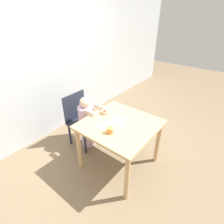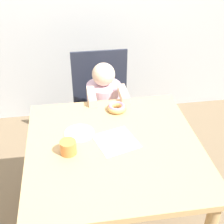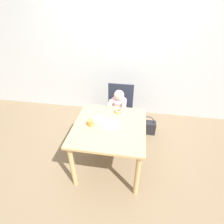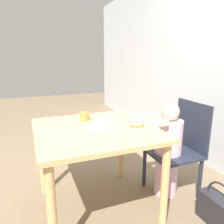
{
  "view_description": "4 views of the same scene",
  "coord_description": "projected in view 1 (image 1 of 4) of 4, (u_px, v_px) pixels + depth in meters",
  "views": [
    {
      "loc": [
        -1.56,
        -1.1,
        2.04
      ],
      "look_at": [
        0.01,
        0.14,
        0.86
      ],
      "focal_mm": 28.0,
      "sensor_mm": 36.0,
      "label": 1
    },
    {
      "loc": [
        -0.21,
        -1.27,
        1.79
      ],
      "look_at": [
        0.01,
        0.14,
        0.86
      ],
      "focal_mm": 50.0,
      "sensor_mm": 36.0,
      "label": 2
    },
    {
      "loc": [
        0.31,
        -1.73,
        2.14
      ],
      "look_at": [
        0.01,
        0.14,
        0.86
      ],
      "focal_mm": 28.0,
      "sensor_mm": 36.0,
      "label": 3
    },
    {
      "loc": [
        1.59,
        -0.48,
        1.29
      ],
      "look_at": [
        0.01,
        0.14,
        0.86
      ],
      "focal_mm": 35.0,
      "sensor_mm": 36.0,
      "label": 4
    }
  ],
  "objects": [
    {
      "name": "donut",
      "position": [
        104.0,
        112.0,
        2.52
      ],
      "size": [
        0.12,
        0.12,
        0.04
      ],
      "color": "tan",
      "rests_on": "dining_table"
    },
    {
      "name": "cup",
      "position": [
        110.0,
        130.0,
        2.11
      ],
      "size": [
        0.08,
        0.08,
        0.07
      ],
      "color": "orange",
      "rests_on": "dining_table"
    },
    {
      "name": "wall_back",
      "position": [
        46.0,
        65.0,
        2.86
      ],
      "size": [
        8.0,
        0.05,
        2.5
      ],
      "color": "silver",
      "rests_on": "ground_plane"
    },
    {
      "name": "ground_plane",
      "position": [
        119.0,
        163.0,
        2.68
      ],
      "size": [
        12.0,
        12.0,
        0.0
      ],
      "primitive_type": "plane",
      "color": "#7A664C"
    },
    {
      "name": "napkin",
      "position": [
        119.0,
        122.0,
        2.33
      ],
      "size": [
        0.26,
        0.26,
        0.0
      ],
      "color": "white",
      "rests_on": "dining_table"
    },
    {
      "name": "chair",
      "position": [
        81.0,
        119.0,
        2.91
      ],
      "size": [
        0.44,
        0.44,
        0.89
      ],
      "color": "#232838",
      "rests_on": "ground_plane"
    },
    {
      "name": "plate",
      "position": [
        104.0,
        126.0,
        2.26
      ],
      "size": [
        0.17,
        0.17,
        0.01
      ],
      "color": "silver",
      "rests_on": "dining_table"
    },
    {
      "name": "dining_table",
      "position": [
        120.0,
        130.0,
        2.36
      ],
      "size": [
        0.92,
        0.93,
        0.74
      ],
      "color": "tan",
      "rests_on": "ground_plane"
    },
    {
      "name": "handbag",
      "position": [
        101.0,
        122.0,
        3.42
      ],
      "size": [
        0.32,
        0.14,
        0.36
      ],
      "color": "#232328",
      "rests_on": "ground_plane"
    },
    {
      "name": "child_figure",
      "position": [
        87.0,
        123.0,
        2.84
      ],
      "size": [
        0.26,
        0.42,
        0.9
      ],
      "color": "silver",
      "rests_on": "ground_plane"
    }
  ]
}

